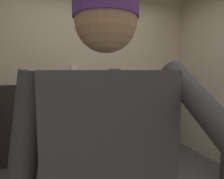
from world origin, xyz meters
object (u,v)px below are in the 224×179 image
Objects in this scene: urinal_left at (89,110)px; person at (107,175)px; soap_dispenser at (74,72)px; urinal_middle at (134,107)px.

person is at bearing -101.51° from urinal_left.
soap_dispenser is at bearing 148.04° from urinal_left.
urinal_left is 6.89× the size of soap_dispenser.
urinal_left is 2.22m from person.
person is at bearing -118.84° from urinal_middle.
soap_dispenser is at bearing 172.77° from urinal_middle.
person reaches higher than urinal_left.
soap_dispenser is (0.25, 2.28, 0.37)m from person.
person is 2.32m from soap_dispenser.
urinal_middle is 0.74× the size of person.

